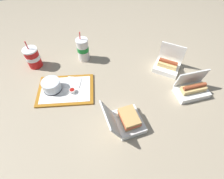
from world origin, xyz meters
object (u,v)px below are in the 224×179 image
at_px(clamshell_hotdog_center, 167,65).
at_px(plastic_fork, 69,99).
at_px(clamshell_sandwich_front, 127,120).
at_px(clamshell_hotdog_left, 192,90).
at_px(cake_container, 52,86).
at_px(soda_cup_corner, 83,49).
at_px(ketchup_cup, 72,91).
at_px(soda_cup_front, 33,57).
at_px(food_tray, 66,90).

bearing_deg(clamshell_hotdog_center, plastic_fork, 9.28).
height_order(clamshell_sandwich_front, clamshell_hotdog_left, clamshell_sandwich_front).
distance_m(cake_container, plastic_fork, 0.15).
bearing_deg(clamshell_sandwich_front, clamshell_hotdog_center, -138.70).
bearing_deg(clamshell_sandwich_front, soda_cup_corner, -75.93).
distance_m(plastic_fork, soda_cup_corner, 0.42).
distance_m(clamshell_sandwich_front, soda_cup_corner, 0.66).
xyz_separation_m(clamshell_sandwich_front, clamshell_hotdog_left, (-0.48, -0.12, -0.00)).
distance_m(ketchup_cup, soda_cup_front, 0.42).
bearing_deg(plastic_fork, clamshell_hotdog_left, -162.76).
xyz_separation_m(plastic_fork, soda_cup_corner, (-0.15, -0.38, 0.08)).
xyz_separation_m(food_tray, clamshell_hotdog_center, (-0.75, -0.03, 0.04)).
bearing_deg(plastic_fork, food_tray, -51.56).
relative_size(plastic_fork, clamshell_hotdog_left, 0.53).
bearing_deg(plastic_fork, ketchup_cup, -89.53).
height_order(ketchup_cup, plastic_fork, ketchup_cup).
distance_m(ketchup_cup, clamshell_hotdog_left, 0.78).
distance_m(plastic_fork, clamshell_hotdog_center, 0.74).
distance_m(clamshell_sandwich_front, soda_cup_front, 0.83).
height_order(clamshell_hotdog_center, clamshell_hotdog_left, clamshell_hotdog_center).
distance_m(ketchup_cup, plastic_fork, 0.06).
relative_size(food_tray, ketchup_cup, 10.18).
bearing_deg(clamshell_hotdog_center, food_tray, 2.49).
bearing_deg(soda_cup_front, clamshell_hotdog_left, 152.48).
height_order(food_tray, soda_cup_corner, soda_cup_corner).
bearing_deg(soda_cup_front, food_tray, 123.65).
bearing_deg(ketchup_cup, clamshell_hotdog_left, 166.29).
xyz_separation_m(ketchup_cup, soda_cup_front, (0.25, -0.34, 0.05)).
xyz_separation_m(cake_container, clamshell_hotdog_center, (-0.83, -0.01, -0.01)).
height_order(food_tray, clamshell_hotdog_center, clamshell_hotdog_center).
bearing_deg(clamshell_hotdog_center, clamshell_sandwich_front, 41.30).
xyz_separation_m(plastic_fork, clamshell_hotdog_center, (-0.73, -0.12, 0.03)).
xyz_separation_m(cake_container, clamshell_sandwich_front, (-0.41, 0.36, -0.00)).
bearing_deg(cake_container, clamshell_sandwich_front, 138.36).
xyz_separation_m(plastic_fork, soda_cup_front, (0.22, -0.39, 0.06)).
xyz_separation_m(food_tray, cake_container, (0.08, -0.02, 0.04)).
bearing_deg(soda_cup_front, cake_container, 113.15).
xyz_separation_m(clamshell_sandwich_front, soda_cup_front, (0.53, -0.64, 0.03)).
distance_m(food_tray, plastic_fork, 0.09).
bearing_deg(cake_container, clamshell_hotdog_left, 164.61).
xyz_separation_m(cake_container, clamshell_hotdog_left, (-0.89, 0.24, -0.01)).
height_order(food_tray, ketchup_cup, ketchup_cup).
relative_size(cake_container, plastic_fork, 1.11).
relative_size(cake_container, soda_cup_front, 0.58).
height_order(cake_container, soda_cup_corner, soda_cup_corner).
height_order(cake_container, clamshell_hotdog_left, clamshell_hotdog_left).
distance_m(food_tray, clamshell_hotdog_left, 0.83).
distance_m(food_tray, clamshell_sandwich_front, 0.47).
distance_m(ketchup_cup, soda_cup_corner, 0.36).
bearing_deg(cake_container, ketchup_cup, 155.15).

